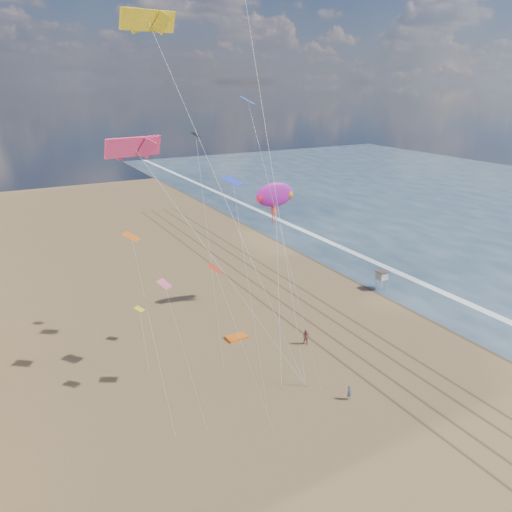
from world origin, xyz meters
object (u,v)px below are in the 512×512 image
at_px(grounded_kite, 237,337).
at_px(kite_flyer_b, 306,337).
at_px(lifeguard_stand, 382,275).
at_px(kite_flyer_a, 349,393).
at_px(show_kite, 275,195).

bearing_deg(grounded_kite, kite_flyer_b, -41.89).
relative_size(lifeguard_stand, grounded_kite, 1.16).
height_order(lifeguard_stand, grounded_kite, lifeguard_stand).
relative_size(grounded_kite, kite_flyer_b, 1.28).
xyz_separation_m(grounded_kite, kite_flyer_a, (4.03, -15.78, 0.61)).
xyz_separation_m(lifeguard_stand, kite_flyer_a, (-20.89, -18.95, -1.40)).
xyz_separation_m(grounded_kite, kite_flyer_b, (6.33, -5.09, 0.80)).
bearing_deg(show_kite, lifeguard_stand, -10.93).
distance_m(lifeguard_stand, kite_flyer_b, 20.38).
relative_size(lifeguard_stand, show_kite, 0.11).
height_order(show_kite, kite_flyer_b, show_kite).
xyz_separation_m(lifeguard_stand, kite_flyer_b, (-18.59, -8.26, -1.21)).
bearing_deg(show_kite, grounded_kite, -144.10).
bearing_deg(kite_flyer_b, kite_flyer_a, -47.20).
distance_m(show_kite, kite_flyer_a, 26.68).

